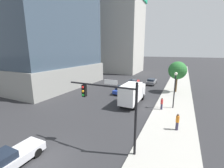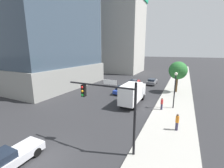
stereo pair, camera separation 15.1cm
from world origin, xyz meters
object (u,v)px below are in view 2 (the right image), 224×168
at_px(construction_building, 125,30).
at_px(car_silver, 6,160).
at_px(street_lamp, 175,85).
at_px(car_blue, 121,90).
at_px(car_gray, 152,81).
at_px(box_truck, 133,93).
at_px(street_tree, 178,71).
at_px(car_red, 134,82).
at_px(pedestrian_orange_shirt, 177,122).
at_px(pedestrian_red_shirt, 162,104).
at_px(traffic_light_pole, 110,102).

distance_m(construction_building, car_silver, 53.39).
bearing_deg(construction_building, street_lamp, -58.36).
xyz_separation_m(street_lamp, car_blue, (-9.80, 4.20, -2.87)).
bearing_deg(car_gray, box_truck, -90.00).
height_order(street_tree, car_red, street_tree).
bearing_deg(pedestrian_orange_shirt, pedestrian_red_shirt, 113.29).
distance_m(construction_building, car_gray, 27.52).
bearing_deg(pedestrian_red_shirt, pedestrian_orange_shirt, -66.71).
bearing_deg(car_silver, street_lamp, 60.34).
bearing_deg(car_blue, construction_building, 110.06).
xyz_separation_m(street_lamp, pedestrian_orange_shirt, (0.79, -6.48, -2.53)).
relative_size(car_silver, box_truck, 0.68).
relative_size(traffic_light_pole, street_tree, 1.01).
xyz_separation_m(street_tree, car_blue, (-9.66, -5.27, -3.70)).
height_order(pedestrian_orange_shirt, pedestrian_red_shirt, pedestrian_orange_shirt).
height_order(street_lamp, car_silver, street_lamp).
xyz_separation_m(street_tree, car_gray, (-5.80, 5.40, -3.68)).
xyz_separation_m(street_lamp, box_truck, (-5.94, -0.62, -1.75)).
relative_size(street_lamp, car_blue, 1.22).
relative_size(traffic_light_pole, car_silver, 1.28).
bearing_deg(street_lamp, traffic_light_pole, -109.22).
height_order(car_gray, pedestrian_orange_shirt, pedestrian_orange_shirt).
bearing_deg(construction_building, pedestrian_red_shirt, -61.17).
distance_m(car_gray, pedestrian_orange_shirt, 22.39).
relative_size(box_truck, pedestrian_orange_shirt, 3.94).
bearing_deg(street_tree, pedestrian_red_shirt, -96.81).
distance_m(street_tree, pedestrian_orange_shirt, 16.32).
height_order(traffic_light_pole, pedestrian_red_shirt, traffic_light_pole).
bearing_deg(car_red, car_silver, -90.00).
bearing_deg(car_gray, car_silver, -96.86).
bearing_deg(traffic_light_pole, pedestrian_orange_shirt, 48.03).
relative_size(construction_building, car_gray, 7.84).
xyz_separation_m(construction_building, pedestrian_red_shirt, (18.87, -34.27, -14.74)).
relative_size(construction_building, traffic_light_pole, 6.10).
relative_size(car_silver, pedestrian_red_shirt, 2.84).
relative_size(street_tree, pedestrian_orange_shirt, 3.37).
distance_m(street_lamp, box_truck, 6.22).
distance_m(construction_building, street_lamp, 40.55).
bearing_deg(car_silver, traffic_light_pole, 42.78).
bearing_deg(construction_building, traffic_light_pole, -70.29).
relative_size(traffic_light_pole, car_red, 1.42).
height_order(street_lamp, pedestrian_red_shirt, street_lamp).
height_order(street_lamp, street_tree, street_tree).
xyz_separation_m(construction_building, street_tree, (20.16, -23.48, -11.31)).
relative_size(car_blue, car_silver, 0.89).
bearing_deg(traffic_light_pole, box_truck, 98.73).
distance_m(box_truck, pedestrian_red_shirt, 4.64).
distance_m(car_gray, box_truck, 15.52).
height_order(construction_building, street_tree, construction_building).
height_order(traffic_light_pole, street_tree, street_tree).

